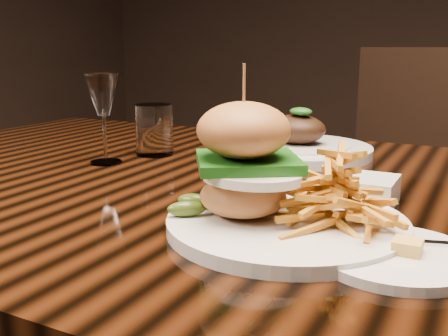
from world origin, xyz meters
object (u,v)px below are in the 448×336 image
at_px(dining_table, 269,234).
at_px(far_dish, 296,146).
at_px(wine_glass, 103,98).
at_px(burger_plate, 286,187).
at_px(chair_far, 400,188).

relative_size(dining_table, far_dish, 5.60).
height_order(dining_table, wine_glass, wine_glass).
bearing_deg(burger_plate, dining_table, 96.61).
relative_size(wine_glass, chair_far, 0.17).
xyz_separation_m(burger_plate, chair_far, (-0.03, 1.06, -0.26)).
height_order(far_dish, chair_far, chair_far).
xyz_separation_m(dining_table, far_dish, (-0.04, 0.24, 0.09)).
bearing_deg(far_dish, chair_far, 80.97).
xyz_separation_m(burger_plate, wine_glass, (-0.41, 0.18, 0.06)).
relative_size(dining_table, wine_glass, 10.12).
bearing_deg(wine_glass, burger_plate, -23.85).
bearing_deg(dining_table, wine_glass, 178.54).
distance_m(burger_plate, far_dish, 0.43).
xyz_separation_m(far_dish, chair_far, (0.10, 0.65, -0.23)).
distance_m(far_dish, chair_far, 0.70).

